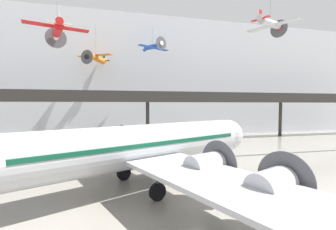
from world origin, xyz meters
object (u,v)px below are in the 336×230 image
airliner_silver_main (134,147)px  suspended_plane_silver_racer (270,24)px  suspended_plane_red_highwing (57,30)px  suspended_plane_blue_trainer (153,47)px  stanchion_barrier (242,177)px  suspended_plane_orange_highwing (96,58)px

airliner_silver_main → suspended_plane_silver_racer: bearing=2.7°
suspended_plane_red_highwing → suspended_plane_blue_trainer: bearing=-67.4°
suspended_plane_silver_racer → suspended_plane_red_highwing: (-28.88, 4.23, -1.73)m
stanchion_barrier → suspended_plane_red_highwing: bearing=143.0°
suspended_plane_red_highwing → stanchion_barrier: 28.63m
suspended_plane_orange_highwing → suspended_plane_blue_trainer: bearing=112.6°
suspended_plane_blue_trainer → stanchion_barrier: size_ratio=6.10×
suspended_plane_blue_trainer → suspended_plane_silver_racer: (14.16, -16.22, 0.10)m
airliner_silver_main → suspended_plane_red_highwing: 21.19m
suspended_plane_silver_racer → stanchion_barrier: bearing=-161.8°
suspended_plane_blue_trainer → suspended_plane_silver_racer: 21.53m
suspended_plane_red_highwing → stanchion_barrier: size_ratio=7.41×
suspended_plane_red_highwing → stanchion_barrier: suspended_plane_red_highwing is taller
suspended_plane_orange_highwing → stanchion_barrier: suspended_plane_orange_highwing is taller
suspended_plane_blue_trainer → suspended_plane_red_highwing: suspended_plane_blue_trainer is taller
suspended_plane_orange_highwing → stanchion_barrier: 35.26m
suspended_plane_silver_racer → stanchion_barrier: (-10.23, -9.82, -18.31)m
suspended_plane_blue_trainer → suspended_plane_orange_highwing: bearing=-127.7°
suspended_plane_blue_trainer → suspended_plane_red_highwing: (-14.72, -12.00, -1.63)m
airliner_silver_main → stanchion_barrier: 10.46m
airliner_silver_main → suspended_plane_red_highwing: bearing=98.7°
suspended_plane_red_highwing → suspended_plane_orange_highwing: suspended_plane_red_highwing is taller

